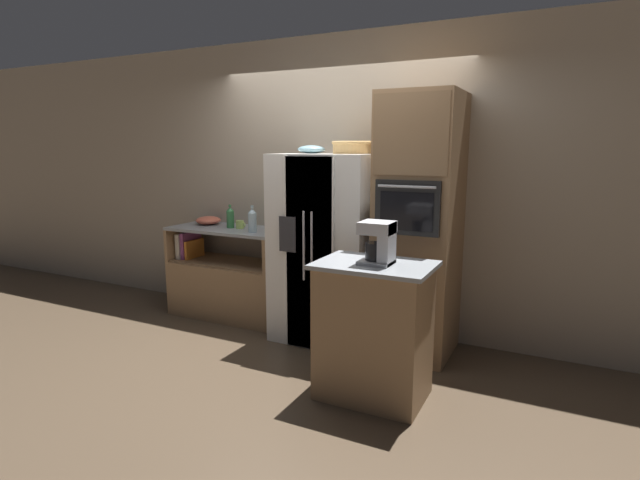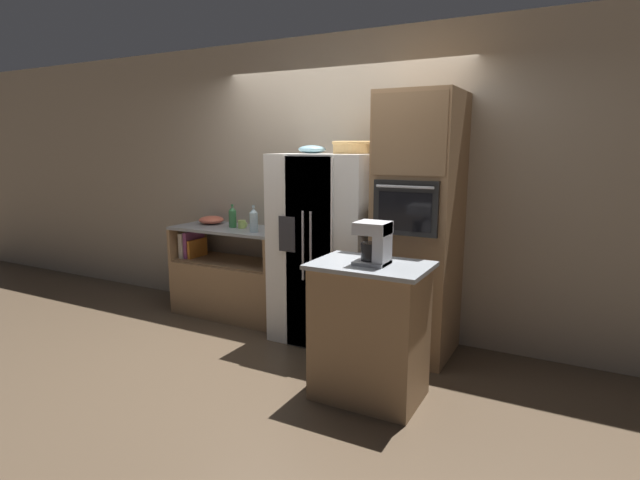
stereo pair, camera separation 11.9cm
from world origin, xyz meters
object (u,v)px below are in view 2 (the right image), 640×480
at_px(wicker_basket, 353,147).
at_px(refrigerator, 328,248).
at_px(bottle_short, 233,217).
at_px(mixing_bowl, 211,220).
at_px(coffee_maker, 376,242).
at_px(fruit_bowl, 312,149).
at_px(mug, 242,224).
at_px(bottle_tall, 254,220).
at_px(wall_oven, 418,227).

bearing_deg(wicker_basket, refrigerator, -157.61).
relative_size(wicker_basket, bottle_short, 1.53).
bearing_deg(mixing_bowl, coffee_maker, -24.82).
bearing_deg(fruit_bowl, refrigerator, -15.75).
height_order(fruit_bowl, mug, fruit_bowl).
xyz_separation_m(refrigerator, bottle_tall, (-0.80, -0.03, 0.21)).
xyz_separation_m(wicker_basket, bottle_tall, (-1.00, -0.11, -0.70)).
xyz_separation_m(wall_oven, fruit_bowl, (-1.03, 0.02, 0.64)).
height_order(fruit_bowl, bottle_short, fruit_bowl).
relative_size(bottle_short, mug, 2.18).
bearing_deg(refrigerator, wall_oven, 2.43).
bearing_deg(coffee_maker, refrigerator, 132.42).
xyz_separation_m(bottle_short, coffee_maker, (1.99, -1.00, 0.09)).
distance_m(refrigerator, fruit_bowl, 0.91).
relative_size(mixing_bowl, coffee_maker, 0.92).
height_order(wicker_basket, coffee_maker, wicker_basket).
height_order(wicker_basket, mixing_bowl, wicker_basket).
bearing_deg(wicker_basket, fruit_bowl, -176.15).
xyz_separation_m(bottle_tall, mixing_bowl, (-0.72, 0.21, -0.08)).
relative_size(wall_oven, mug, 19.83).
bearing_deg(bottle_tall, fruit_bowl, 8.00).
distance_m(bottle_tall, mixing_bowl, 0.75).
bearing_deg(wall_oven, refrigerator, -177.57).
xyz_separation_m(bottle_short, mixing_bowl, (-0.35, 0.08, -0.07)).
bearing_deg(fruit_bowl, coffee_maker, -43.19).
bearing_deg(wicker_basket, coffee_maker, -57.51).
bearing_deg(bottle_tall, wall_oven, 2.29).
height_order(wicker_basket, mug, wicker_basket).
height_order(wall_oven, bottle_tall, wall_oven).
xyz_separation_m(wicker_basket, mixing_bowl, (-1.72, 0.10, -0.78)).
bearing_deg(bottle_short, coffee_maker, -26.75).
relative_size(bottle_tall, mixing_bowl, 0.99).
relative_size(bottle_short, coffee_maker, 0.83).
bearing_deg(coffee_maker, mug, 151.67).
bearing_deg(refrigerator, wicker_basket, 22.39).
height_order(bottle_tall, mug, bottle_tall).
distance_m(wicker_basket, bottle_short, 1.54).
relative_size(fruit_bowl, mug, 2.27).
xyz_separation_m(fruit_bowl, bottle_tall, (-0.61, -0.09, -0.68)).
bearing_deg(mug, wicker_basket, -1.25).
xyz_separation_m(wall_oven, mug, (-1.88, 0.07, -0.12)).
xyz_separation_m(bottle_tall, bottle_short, (-0.36, 0.13, -0.01)).
distance_m(fruit_bowl, mug, 1.15).
xyz_separation_m(wicker_basket, bottle_short, (-1.36, 0.02, -0.71)).
xyz_separation_m(mug, coffee_maker, (1.88, -1.01, 0.16)).
bearing_deg(bottle_short, bottle_tall, -19.77).
height_order(wall_oven, fruit_bowl, wall_oven).
height_order(fruit_bowl, coffee_maker, fruit_bowl).
bearing_deg(refrigerator, bottle_short, 175.08).
distance_m(bottle_tall, bottle_short, 0.39).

